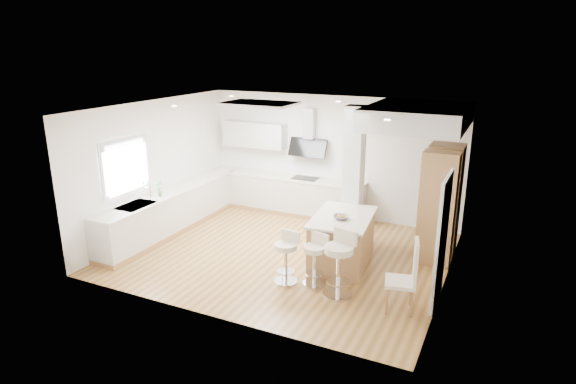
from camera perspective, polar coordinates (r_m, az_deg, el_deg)
The scene contains 18 objects.
ground at distance 9.41m, azimuth -0.55°, elevation -7.25°, with size 6.00×6.00×0.00m, color #AB7A3F.
ceiling at distance 9.41m, azimuth -0.55°, elevation -7.25°, with size 6.00×5.00×0.02m, color silver.
wall_back at distance 11.16m, azimuth 5.07°, elevation 4.18°, with size 6.00×0.04×2.80m, color white.
wall_left at distance 10.55m, azimuth -15.41°, elevation 2.87°, with size 0.04×5.00×2.80m, color white.
wall_right at distance 8.13m, azimuth 18.81°, elevation -1.60°, with size 0.04×5.00×2.80m, color white.
skylight at distance 9.54m, azimuth -3.34°, elevation 10.38°, with size 4.10×2.10×0.06m.
window_left at distance 9.81m, azimuth -18.73°, elevation 3.30°, with size 0.06×1.28×1.07m.
doorway_right at distance 7.71m, azimuth 17.76°, elevation -5.70°, with size 0.05×1.00×2.10m.
counter_left at distance 10.79m, azimuth -13.02°, elevation -1.85°, with size 0.63×4.50×1.35m.
counter_back at distance 11.43m, azimuth 0.19°, elevation 0.91°, with size 3.62×0.63×2.50m.
pillar at distance 9.40m, azimuth 7.75°, elevation 1.65°, with size 0.35×0.35×2.80m.
soffit at distance 9.35m, azimuth 15.11°, elevation 8.64°, with size 1.78×2.20×0.40m.
oven_column at distance 9.44m, azimuth 17.62°, elevation -1.19°, with size 0.63×1.21×2.10m.
peninsula at distance 8.86m, azimuth 6.42°, elevation -5.65°, with size 1.17×1.63×1.00m.
bar_stool_a at distance 8.14m, azimuth -0.21°, elevation -7.41°, with size 0.46×0.46×0.90m.
bar_stool_b at distance 8.08m, azimuth 3.26°, elevation -7.67°, with size 0.49×0.49×0.89m.
bar_stool_c at distance 7.74m, azimuth 6.13°, elevation -8.00°, with size 0.59×0.59×1.08m.
dining_chair at distance 7.46m, azimuth 14.02°, elevation -9.40°, with size 0.53×0.53×1.15m.
Camera 1 is at (3.76, -7.71, 3.87)m, focal length 30.00 mm.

